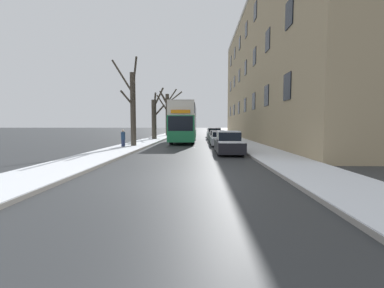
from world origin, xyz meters
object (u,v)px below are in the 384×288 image
at_px(parked_car_0, 228,143).
at_px(parked_car_4, 212,133).
at_px(bare_tree_left_0, 132,106).
at_px(bare_tree_left_2, 167,112).
at_px(double_decker_bus, 184,121).
at_px(parked_car_2, 217,137).
at_px(bare_tree_left_1, 155,117).
at_px(parked_car_3, 214,134).
at_px(pedestrian_left_sidewalk, 123,138).
at_px(oncoming_van, 186,128).
at_px(parked_car_1, 221,139).

xyz_separation_m(parked_car_0, parked_car_4, (-0.00, 23.15, -0.03)).
distance_m(bare_tree_left_0, bare_tree_left_2, 21.91).
xyz_separation_m(double_decker_bus, parked_car_0, (3.75, -11.37, -1.72)).
relative_size(bare_tree_left_0, parked_car_2, 1.81).
xyz_separation_m(bare_tree_left_0, bare_tree_left_1, (0.02, 10.60, -0.70)).
distance_m(parked_car_3, parked_car_4, 5.88).
height_order(parked_car_4, pedestrian_left_sidewalk, pedestrian_left_sidewalk).
relative_size(parked_car_2, pedestrian_left_sidewalk, 2.68).
xyz_separation_m(oncoming_van, pedestrian_left_sidewalk, (-3.64, -29.16, -0.48)).
bearing_deg(double_decker_bus, pedestrian_left_sidewalk, -120.40).
relative_size(parked_car_3, parked_car_4, 1.08).
bearing_deg(parked_car_4, oncoming_van, 116.28).
distance_m(bare_tree_left_1, parked_car_4, 11.36).
height_order(parked_car_3, oncoming_van, oncoming_van).
bearing_deg(pedestrian_left_sidewalk, parked_car_3, -160.89).
height_order(bare_tree_left_2, parked_car_1, bare_tree_left_2).
bearing_deg(parked_car_3, parked_car_0, -90.00).
height_order(bare_tree_left_0, bare_tree_left_1, bare_tree_left_0).
xyz_separation_m(parked_car_0, parked_car_2, (0.00, 11.61, -0.08)).
bearing_deg(parked_car_4, bare_tree_left_1, -134.22).
bearing_deg(parked_car_0, parked_car_4, 90.00).
xyz_separation_m(bare_tree_left_0, parked_car_4, (7.79, 18.58, -2.92)).
relative_size(bare_tree_left_0, double_decker_bus, 0.70).
bearing_deg(parked_car_2, pedestrian_left_sidewalk, -135.93).
xyz_separation_m(bare_tree_left_1, bare_tree_left_2, (0.22, 11.30, 1.26)).
bearing_deg(parked_car_1, bare_tree_left_1, 131.56).
height_order(bare_tree_left_2, pedestrian_left_sidewalk, bare_tree_left_2).
xyz_separation_m(bare_tree_left_0, pedestrian_left_sidewalk, (-0.55, -1.04, -2.74)).
distance_m(bare_tree_left_2, parked_car_3, 12.39).
bearing_deg(parked_car_2, parked_car_4, 90.00).
height_order(parked_car_0, parked_car_4, parked_car_0).
height_order(bare_tree_left_0, parked_car_2, bare_tree_left_0).
relative_size(double_decker_bus, oncoming_van, 1.86).
height_order(bare_tree_left_0, parked_car_1, bare_tree_left_0).
relative_size(parked_car_1, parked_car_4, 1.03).
bearing_deg(bare_tree_left_1, parked_car_1, -48.44).
distance_m(bare_tree_left_2, parked_car_2, 17.04).
relative_size(bare_tree_left_0, pedestrian_left_sidewalk, 4.84).
bearing_deg(parked_car_4, bare_tree_left_2, 156.29).
relative_size(double_decker_bus, parked_car_1, 2.54).
distance_m(parked_car_1, parked_car_4, 16.75).
bearing_deg(parked_car_0, bare_tree_left_2, 105.93).
bearing_deg(parked_car_4, parked_car_1, -90.00).
relative_size(parked_car_2, parked_car_4, 1.02).
distance_m(bare_tree_left_1, pedestrian_left_sidewalk, 11.83).
xyz_separation_m(bare_tree_left_1, parked_car_4, (7.77, 7.98, -2.22)).
bearing_deg(parked_car_0, bare_tree_left_1, 117.12).
relative_size(bare_tree_left_1, bare_tree_left_2, 0.83).
relative_size(bare_tree_left_0, parked_car_0, 1.67).
bearing_deg(bare_tree_left_0, parked_car_2, 42.11).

